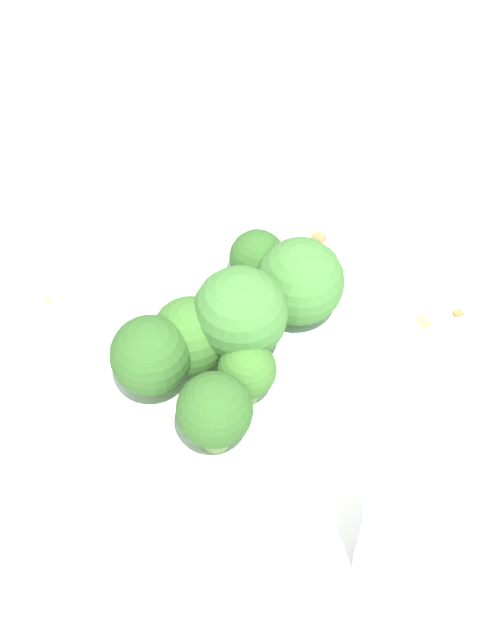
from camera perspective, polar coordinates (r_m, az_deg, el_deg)
ground_plane at (r=0.57m, az=0.00°, el=-4.40°), size 3.00×3.00×0.00m
bowl at (r=0.56m, az=0.00°, el=-3.32°), size 0.18×0.18×0.04m
broccoli_floret_0 at (r=0.52m, az=-3.18°, el=-1.02°), size 0.05×0.05×0.05m
broccoli_floret_1 at (r=0.50m, az=-5.73°, el=-2.32°), size 0.05×0.05×0.06m
broccoli_floret_2 at (r=0.51m, az=0.09°, el=0.30°), size 0.06×0.06×0.07m
broccoli_floret_3 at (r=0.54m, az=3.85°, el=2.46°), size 0.05×0.05×0.06m
broccoli_floret_4 at (r=0.56m, az=1.11°, el=3.95°), size 0.04×0.04×0.04m
broccoli_floret_5 at (r=0.48m, az=-1.63°, el=-5.90°), size 0.04×0.04×0.05m
broccoli_floret_6 at (r=0.50m, az=0.45°, el=-3.32°), size 0.03×0.03×0.04m
pepper_shaker at (r=0.49m, az=9.38°, el=-13.55°), size 0.03×0.03×0.08m
almond_crumb_0 at (r=0.62m, az=13.80°, el=0.52°), size 0.01×0.01×0.01m
almond_crumb_1 at (r=0.64m, az=-3.52°, el=3.84°), size 0.01×0.01×0.01m
almond_crumb_2 at (r=0.61m, az=11.75°, el=0.06°), size 0.01×0.01×0.01m
almond_crumb_3 at (r=0.65m, az=5.08°, el=5.43°), size 0.01×0.01×0.01m
almond_crumb_4 at (r=0.63m, az=-12.18°, el=1.37°), size 0.00×0.01×0.01m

